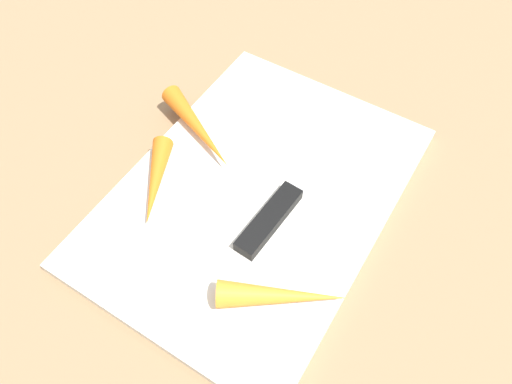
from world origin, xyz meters
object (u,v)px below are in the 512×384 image
at_px(carrot_medium, 282,296).
at_px(carrot_longest, 198,128).
at_px(carrot_shortest, 155,181).
at_px(knife, 277,211).
at_px(cutting_board, 256,195).

bearing_deg(carrot_medium, carrot_longest, 115.92).
bearing_deg(carrot_medium, carrot_shortest, 137.34).
bearing_deg(carrot_longest, knife, 5.87).
distance_m(carrot_shortest, carrot_medium, 0.18).
relative_size(knife, carrot_medium, 1.73).
relative_size(knife, carrot_shortest, 1.92).
distance_m(knife, carrot_medium, 0.09).
xyz_separation_m(cutting_board, knife, (-0.01, -0.03, 0.01)).
distance_m(knife, carrot_longest, 0.14).
relative_size(carrot_shortest, carrot_longest, 0.81).
height_order(cutting_board, carrot_shortest, carrot_shortest).
xyz_separation_m(knife, carrot_longest, (0.04, 0.13, 0.01)).
bearing_deg(carrot_longest, cutting_board, 6.29).
xyz_separation_m(carrot_medium, carrot_longest, (0.12, 0.18, -0.00)).
xyz_separation_m(cutting_board, carrot_shortest, (-0.05, 0.09, 0.02)).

